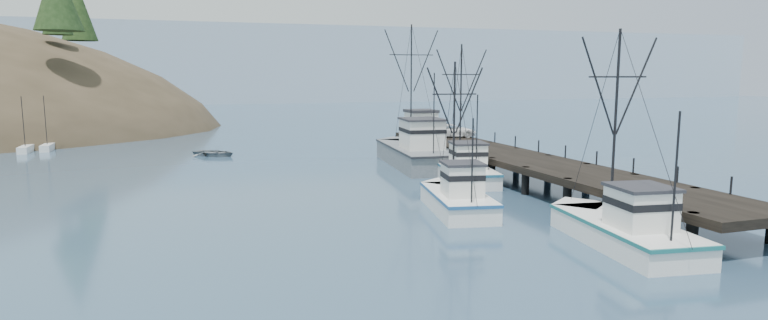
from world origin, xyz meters
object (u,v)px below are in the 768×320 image
trawler_far (463,170)px  trawler_mid (456,198)px  pier (521,160)px  work_vessel (415,152)px  trawler_near (621,228)px  pickup_truck (453,131)px  pier_shed (421,122)px  motorboat (214,156)px

trawler_far → trawler_mid: bearing=-117.7°
pier → work_vessel: work_vessel is taller
trawler_near → pickup_truck: (5.82, 33.01, 1.86)m
pier → trawler_mid: (-9.55, -8.20, -0.87)m
pier_shed → pickup_truck: (2.51, -2.66, -0.74)m
trawler_near → trawler_mid: 10.59m
pickup_truck → pier: bearing=-169.9°
pier → trawler_near: trawler_near is taller
pier → pier_shed: 18.14m
pier → motorboat: 32.73m
trawler_mid → trawler_near: bearing=-63.5°
trawler_near → trawler_far: trawler_far is taller
motorboat → pickup_truck: bearing=-69.1°
work_vessel → pickup_truck: work_vessel is taller
trawler_mid → trawler_far: size_ratio=0.86×
trawler_near → motorboat: 44.82m
trawler_near → motorboat: trawler_near is taller
trawler_near → pier_shed: size_ratio=3.50×
trawler_far → pier: bearing=-20.7°
trawler_mid → work_vessel: bearing=76.5°
trawler_mid → trawler_far: (5.18, 9.85, 0.00)m
pier → motorboat: (-22.90, 23.32, -1.69)m
trawler_near → pickup_truck: bearing=80.0°
trawler_near → work_vessel: size_ratio=0.68×
pickup_truck → motorboat: size_ratio=1.04×
pickup_truck → motorboat: pickup_truck is taller
motorboat → pier: bearing=-96.2°
pier → trawler_mid: size_ratio=4.53×
pickup_truck → trawler_far: bearing=172.4°
trawler_near → work_vessel: (-0.20, 28.34, 0.41)m
trawler_far → work_vessel: size_ratio=0.69×
trawler_near → pickup_truck: 33.57m
trawler_far → pickup_truck: (5.37, 13.69, 1.86)m
trawler_mid → pier_shed: bearing=72.9°
trawler_near → trawler_mid: bearing=116.5°
work_vessel → pickup_truck: (6.02, 4.67, 1.45)m
trawler_near → pier_shed: 35.92m
trawler_far → motorboat: size_ratio=2.40×
pier → pickup_truck: size_ratio=8.96×
trawler_near → trawler_mid: trawler_near is taller
trawler_near → pier_shed: (3.31, 35.68, 2.60)m
trawler_far → pickup_truck: trawler_far is taller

